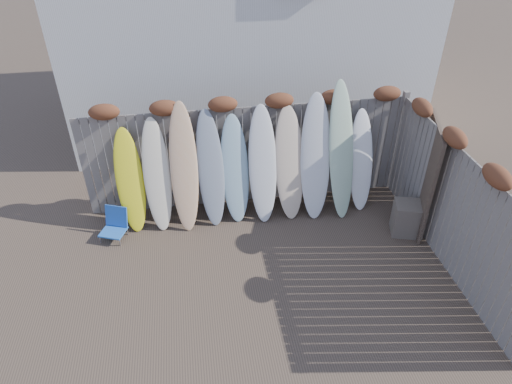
{
  "coord_description": "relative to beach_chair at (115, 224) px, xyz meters",
  "views": [
    {
      "loc": [
        -0.98,
        -4.98,
        5.38
      ],
      "look_at": [
        0.0,
        1.2,
        1.0
      ],
      "focal_mm": 32.0,
      "sensor_mm": 36.0,
      "label": 1
    }
  ],
  "objects": [
    {
      "name": "wooden_crate",
      "position": [
        5.2,
        -0.73,
        0.05
      ],
      "size": [
        0.63,
        0.57,
        0.62
      ],
      "primitive_type": "cube",
      "rotation": [
        0.0,
        0.0,
        -0.28
      ],
      "color": "#726455",
      "rests_on": "ground"
    },
    {
      "name": "surfboard_3",
      "position": [
        1.78,
        0.31,
        0.78
      ],
      "size": [
        0.52,
        0.77,
        2.08
      ],
      "primitive_type": "ellipsoid",
      "rotation": [
        -0.31,
        0.0,
        0.07
      ],
      "color": "gray",
      "rests_on": "ground"
    },
    {
      "name": "surfboard_6",
      "position": [
        3.22,
        0.28,
        0.78
      ],
      "size": [
        0.57,
        0.76,
        2.06
      ],
      "primitive_type": "ellipsoid",
      "rotation": [
        -0.31,
        0.0,
        0.05
      ],
      "color": "beige",
      "rests_on": "ground"
    },
    {
      "name": "beach_chair",
      "position": [
        0.0,
        0.0,
        0.0
      ],
      "size": [
        0.54,
        0.56,
        0.55
      ],
      "color": "blue",
      "rests_on": "ground"
    },
    {
      "name": "lattice_panel",
      "position": [
        5.5,
        -0.47,
        0.75
      ],
      "size": [
        0.5,
        1.28,
        2.01
      ],
      "primitive_type": "cube",
      "rotation": [
        0.0,
        0.0,
        -0.34
      ],
      "color": "#31241D",
      "rests_on": "ground"
    },
    {
      "name": "surfboard_2",
      "position": [
        1.31,
        0.27,
        0.88
      ],
      "size": [
        0.53,
        0.82,
        2.26
      ],
      "primitive_type": "ellipsoid",
      "rotation": [
        -0.31,
        0.0,
        -0.06
      ],
      "color": "#EBC572",
      "rests_on": "ground"
    },
    {
      "name": "right_fence",
      "position": [
        5.47,
        -1.41,
        0.89
      ],
      "size": [
        0.28,
        4.4,
        2.24
      ],
      "color": "slate",
      "rests_on": "ground"
    },
    {
      "name": "surfboard_7",
      "position": [
        3.69,
        0.26,
        0.88
      ],
      "size": [
        0.63,
        0.85,
        2.26
      ],
      "primitive_type": "ellipsoid",
      "rotation": [
        -0.31,
        0.0,
        -0.1
      ],
      "color": "silver",
      "rests_on": "ground"
    },
    {
      "name": "surfboard_0",
      "position": [
        0.35,
        0.32,
        0.67
      ],
      "size": [
        0.53,
        0.7,
        1.85
      ],
      "primitive_type": "ellipsoid",
      "rotation": [
        -0.31,
        0.0,
        0.08
      ],
      "color": "yellow",
      "rests_on": "ground"
    },
    {
      "name": "surfboard_1",
      "position": [
        0.83,
        0.31,
        0.75
      ],
      "size": [
        0.48,
        0.72,
        2.0
      ],
      "primitive_type": "ellipsoid",
      "rotation": [
        -0.31,
        0.0,
        0.02
      ],
      "color": "beige",
      "rests_on": "ground"
    },
    {
      "name": "surfboard_5",
      "position": [
        2.72,
        0.28,
        0.8
      ],
      "size": [
        0.53,
        0.76,
        2.11
      ],
      "primitive_type": "ellipsoid",
      "rotation": [
        -0.31,
        0.0,
        -0.03
      ],
      "color": "silver",
      "rests_on": "ground"
    },
    {
      "name": "back_fence",
      "position": [
        2.54,
        0.73,
        0.93
      ],
      "size": [
        6.05,
        0.28,
        2.24
      ],
      "color": "slate",
      "rests_on": "ground"
    },
    {
      "name": "surfboard_4",
      "position": [
        2.22,
        0.33,
        0.72
      ],
      "size": [
        0.51,
        0.7,
        1.95
      ],
      "primitive_type": "ellipsoid",
      "rotation": [
        -0.31,
        0.0,
        0.01
      ],
      "color": "#91B3C1",
      "rests_on": "ground"
    },
    {
      "name": "ground",
      "position": [
        2.48,
        -1.66,
        -0.26
      ],
      "size": [
        80.0,
        80.0,
        0.0
      ],
      "primitive_type": "plane",
      "color": "#493A2D"
    },
    {
      "name": "surfboard_9",
      "position": [
        4.6,
        0.32,
        0.69
      ],
      "size": [
        0.46,
        0.68,
        1.89
      ],
      "primitive_type": "ellipsoid",
      "rotation": [
        -0.31,
        0.0,
        0.01
      ],
      "color": "white",
      "rests_on": "ground"
    },
    {
      "name": "surfboard_8",
      "position": [
        4.16,
        0.23,
        0.98
      ],
      "size": [
        0.52,
        0.89,
        2.47
      ],
      "primitive_type": "ellipsoid",
      "rotation": [
        -0.31,
        0.0,
        0.06
      ],
      "color": "#ADC8A8",
      "rests_on": "ground"
    }
  ]
}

